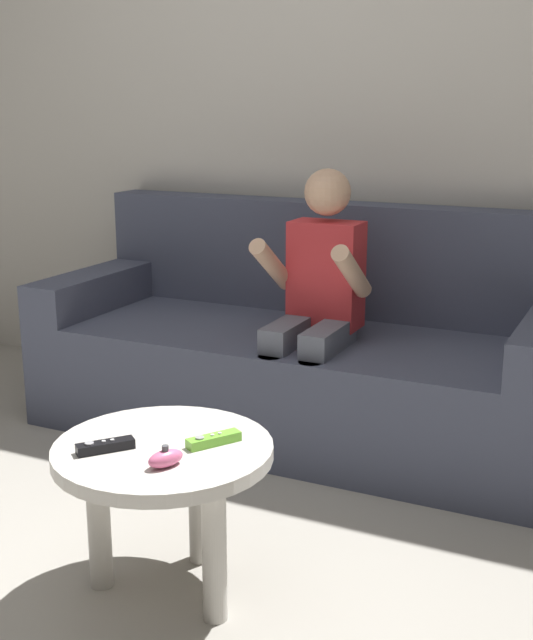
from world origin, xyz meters
The scene contains 8 objects.
ground_plane centered at (0.00, 0.00, 0.00)m, with size 9.60×9.60×0.00m, color #9E998E.
wall_back centered at (0.00, 1.92, 1.25)m, with size 4.80×0.05×2.50m, color beige.
couch centered at (0.12, 1.53, 0.29)m, with size 1.98×0.80×0.85m.
person_seated_on_couch centered at (0.24, 1.34, 0.57)m, with size 0.35×0.43×1.01m.
coffee_table centered at (0.25, 0.33, 0.33)m, with size 0.55×0.55×0.41m.
game_remote_black_near_edge centered at (0.14, 0.24, 0.42)m, with size 0.12×0.13×0.03m.
nunchuk_pink centered at (0.32, 0.22, 0.43)m, with size 0.08×0.10×0.05m.
game_remote_lime_far_corner centered at (0.36, 0.38, 0.42)m, with size 0.11×0.14×0.03m.
Camera 1 is at (1.30, -1.28, 1.22)m, focal length 46.65 mm.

